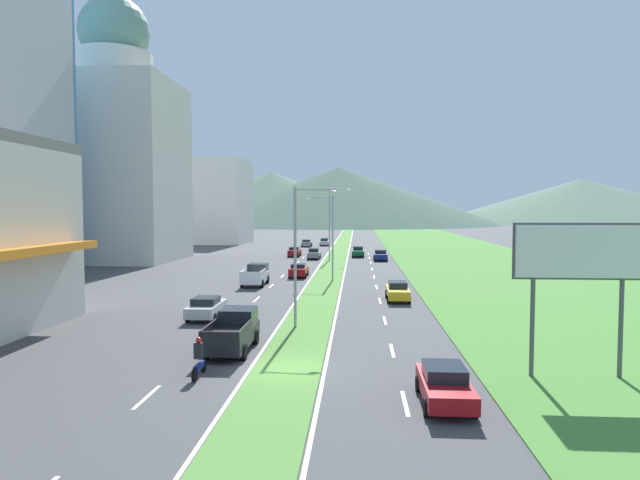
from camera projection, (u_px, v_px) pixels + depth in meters
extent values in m
plane|color=#424244|center=(287.00, 369.00, 25.66)|extent=(600.00, 600.00, 0.00)
cube|color=#518438|center=(336.00, 257.00, 85.43)|extent=(3.20, 240.00, 0.06)
cube|color=#477F33|center=(471.00, 258.00, 84.04)|extent=(24.00, 240.00, 0.06)
cube|color=silver|center=(147.00, 397.00, 21.88)|extent=(0.16, 2.80, 0.01)
cube|color=silver|center=(203.00, 347.00, 29.78)|extent=(0.16, 2.80, 0.01)
cube|color=silver|center=(235.00, 318.00, 37.68)|extent=(0.16, 2.80, 0.01)
cube|color=silver|center=(256.00, 299.00, 45.58)|extent=(0.16, 2.80, 0.01)
cube|color=silver|center=(271.00, 286.00, 53.47)|extent=(0.16, 2.80, 0.01)
cube|color=silver|center=(282.00, 276.00, 61.37)|extent=(0.16, 2.80, 0.01)
cube|color=silver|center=(291.00, 268.00, 69.27)|extent=(0.16, 2.80, 0.01)
cube|color=silver|center=(298.00, 262.00, 77.17)|extent=(0.16, 2.80, 0.01)
cube|color=silver|center=(303.00, 257.00, 85.06)|extent=(0.16, 2.80, 0.01)
cube|color=silver|center=(308.00, 253.00, 92.96)|extent=(0.16, 2.80, 0.01)
cube|color=silver|center=(405.00, 403.00, 21.19)|extent=(0.16, 2.80, 0.01)
cube|color=silver|center=(392.00, 350.00, 29.09)|extent=(0.16, 2.80, 0.01)
cube|color=silver|center=(385.00, 320.00, 36.99)|extent=(0.16, 2.80, 0.01)
cube|color=silver|center=(380.00, 301.00, 44.89)|extent=(0.16, 2.80, 0.01)
cube|color=silver|center=(376.00, 287.00, 52.78)|extent=(0.16, 2.80, 0.01)
cube|color=silver|center=(374.00, 277.00, 60.68)|extent=(0.16, 2.80, 0.01)
cube|color=silver|center=(372.00, 269.00, 68.58)|extent=(0.16, 2.80, 0.01)
cube|color=silver|center=(371.00, 263.00, 76.48)|extent=(0.16, 2.80, 0.01)
cube|color=silver|center=(369.00, 258.00, 84.38)|extent=(0.16, 2.80, 0.01)
cube|color=silver|center=(368.00, 254.00, 92.27)|extent=(0.16, 2.80, 0.01)
cube|color=silver|center=(325.00, 257.00, 85.55)|extent=(0.16, 240.00, 0.01)
cube|color=silver|center=(348.00, 257.00, 85.31)|extent=(0.16, 240.00, 0.01)
cube|color=beige|center=(117.00, 172.00, 79.80)|extent=(17.08, 17.08, 25.86)
cylinder|color=beige|center=(115.00, 67.00, 78.97)|extent=(10.43, 10.43, 3.97)
sphere|color=slate|center=(114.00, 32.00, 78.69)|extent=(9.93, 9.93, 9.93)
cube|color=silver|center=(212.00, 202.00, 121.30)|extent=(15.77, 15.77, 18.22)
cone|color=#516B56|center=(272.00, 198.00, 276.85)|extent=(127.51, 127.51, 26.33)
cone|color=#3D5647|center=(339.00, 196.00, 274.88)|extent=(158.66, 158.66, 28.42)
cone|color=#516B56|center=(580.00, 201.00, 303.33)|extent=(162.11, 162.11, 23.97)
cylinder|color=#99999E|center=(295.00, 258.00, 34.41)|extent=(0.18, 0.18, 8.87)
cylinder|color=#99999E|center=(314.00, 189.00, 34.00)|extent=(2.38, 0.28, 0.10)
ellipsoid|color=silver|center=(333.00, 192.00, 33.84)|extent=(0.56, 0.28, 0.20)
cylinder|color=#99999E|center=(333.00, 239.00, 56.87)|extent=(0.18, 0.18, 8.85)
cylinder|color=#99999E|center=(321.00, 197.00, 56.77)|extent=(2.51, 0.21, 0.10)
ellipsoid|color=silver|center=(309.00, 199.00, 56.93)|extent=(0.56, 0.28, 0.20)
cylinder|color=#99999E|center=(329.00, 224.00, 79.48)|extent=(0.18, 0.18, 10.57)
cylinder|color=#99999E|center=(339.00, 189.00, 79.22)|extent=(2.72, 0.33, 0.10)
ellipsoid|color=silver|center=(348.00, 190.00, 79.25)|extent=(0.56, 0.28, 0.20)
cylinder|color=#4C4C51|center=(532.00, 327.00, 24.37)|extent=(0.20, 0.20, 4.48)
cylinder|color=#4C4C51|center=(621.00, 329.00, 24.11)|extent=(0.20, 0.20, 4.48)
cube|color=silver|center=(579.00, 251.00, 23.95)|extent=(5.43, 0.16, 2.30)
cube|color=#4C4C51|center=(578.00, 251.00, 24.07)|extent=(5.63, 0.08, 2.50)
cube|color=#B2B2B7|center=(325.00, 242.00, 112.98)|extent=(1.71, 4.59, 0.65)
cube|color=black|center=(325.00, 240.00, 112.77)|extent=(1.47, 2.02, 0.53)
cylinder|color=black|center=(321.00, 243.00, 114.47)|extent=(0.22, 0.64, 0.64)
cylinder|color=black|center=(329.00, 244.00, 114.36)|extent=(0.22, 0.64, 0.64)
cylinder|color=black|center=(320.00, 244.00, 111.64)|extent=(0.22, 0.64, 0.64)
cylinder|color=black|center=(328.00, 244.00, 111.53)|extent=(0.22, 0.64, 0.64)
cube|color=#B2B2B7|center=(207.00, 309.00, 37.59)|extent=(1.86, 4.39, 0.71)
cube|color=black|center=(206.00, 301.00, 37.38)|extent=(1.60, 1.93, 0.47)
cylinder|color=black|center=(199.00, 310.00, 39.03)|extent=(0.22, 0.64, 0.64)
cylinder|color=black|center=(224.00, 310.00, 38.91)|extent=(0.22, 0.64, 0.64)
cylinder|color=black|center=(188.00, 318.00, 36.32)|extent=(0.22, 0.64, 0.64)
cylinder|color=black|center=(214.00, 318.00, 36.20)|extent=(0.22, 0.64, 0.64)
cube|color=slate|center=(307.00, 243.00, 109.66)|extent=(1.84, 4.07, 0.68)
cube|color=black|center=(307.00, 241.00, 109.46)|extent=(1.58, 1.79, 0.41)
cylinder|color=black|center=(303.00, 245.00, 110.99)|extent=(0.22, 0.64, 0.64)
cylinder|color=black|center=(312.00, 245.00, 110.88)|extent=(0.22, 0.64, 0.64)
cylinder|color=black|center=(302.00, 245.00, 108.48)|extent=(0.22, 0.64, 0.64)
cylinder|color=black|center=(311.00, 245.00, 108.36)|extent=(0.22, 0.64, 0.64)
cube|color=maroon|center=(445.00, 387.00, 21.11)|extent=(1.78, 4.38, 0.64)
cube|color=black|center=(444.00, 371.00, 21.26)|extent=(1.53, 1.93, 0.50)
cylinder|color=black|center=(475.00, 409.00, 19.72)|extent=(0.22, 0.64, 0.64)
cylinder|color=black|center=(427.00, 408.00, 19.84)|extent=(0.22, 0.64, 0.64)
cylinder|color=black|center=(461.00, 385.00, 22.43)|extent=(0.22, 0.64, 0.64)
cylinder|color=black|center=(418.00, 384.00, 22.54)|extent=(0.22, 0.64, 0.64)
cube|color=maroon|center=(299.00, 271.00, 60.65)|extent=(1.79, 4.33, 0.75)
cube|color=black|center=(299.00, 266.00, 60.45)|extent=(1.54, 1.91, 0.41)
cylinder|color=black|center=(292.00, 273.00, 62.07)|extent=(0.22, 0.64, 0.64)
cylinder|color=black|center=(308.00, 273.00, 61.95)|extent=(0.22, 0.64, 0.64)
cylinder|color=black|center=(289.00, 275.00, 59.40)|extent=(0.22, 0.64, 0.64)
cylinder|color=black|center=(305.00, 276.00, 59.28)|extent=(0.22, 0.64, 0.64)
cube|color=#0C5128|center=(358.00, 252.00, 86.28)|extent=(1.77, 4.60, 0.74)
cube|color=black|center=(358.00, 248.00, 86.43)|extent=(1.52, 2.02, 0.55)
cylinder|color=black|center=(364.00, 256.00, 84.83)|extent=(0.22, 0.64, 0.64)
cylinder|color=black|center=(353.00, 255.00, 84.94)|extent=(0.22, 0.64, 0.64)
cylinder|color=black|center=(363.00, 254.00, 87.67)|extent=(0.22, 0.64, 0.64)
cylinder|color=black|center=(353.00, 254.00, 87.78)|extent=(0.22, 0.64, 0.64)
cube|color=slate|center=(314.00, 254.00, 82.69)|extent=(1.70, 4.76, 0.76)
cube|color=black|center=(314.00, 250.00, 82.47)|extent=(1.46, 2.09, 0.52)
cylinder|color=black|center=(310.00, 256.00, 84.24)|extent=(0.22, 0.64, 0.64)
cylinder|color=black|center=(320.00, 256.00, 84.13)|extent=(0.22, 0.64, 0.64)
cylinder|color=black|center=(308.00, 258.00, 81.30)|extent=(0.22, 0.64, 0.64)
cylinder|color=black|center=(319.00, 258.00, 81.19)|extent=(0.22, 0.64, 0.64)
cube|color=navy|center=(380.00, 256.00, 79.90)|extent=(1.85, 4.14, 0.70)
cube|color=black|center=(380.00, 252.00, 80.03)|extent=(1.59, 1.82, 0.52)
cylinder|color=black|center=(387.00, 259.00, 78.58)|extent=(0.22, 0.64, 0.64)
cylinder|color=black|center=(375.00, 259.00, 78.70)|extent=(0.22, 0.64, 0.64)
cylinder|color=black|center=(386.00, 258.00, 81.13)|extent=(0.22, 0.64, 0.64)
cylinder|color=black|center=(374.00, 258.00, 81.25)|extent=(0.22, 0.64, 0.64)
cube|color=maroon|center=(295.00, 252.00, 87.03)|extent=(1.73, 4.53, 0.77)
cube|color=black|center=(294.00, 248.00, 86.81)|extent=(1.49, 1.99, 0.41)
cylinder|color=black|center=(290.00, 254.00, 88.50)|extent=(0.22, 0.64, 0.64)
cylinder|color=black|center=(301.00, 254.00, 88.39)|extent=(0.22, 0.64, 0.64)
cylinder|color=black|center=(288.00, 255.00, 85.71)|extent=(0.22, 0.64, 0.64)
cylinder|color=black|center=(299.00, 255.00, 85.59)|extent=(0.22, 0.64, 0.64)
cube|color=yellow|center=(398.00, 292.00, 45.03)|extent=(1.71, 4.71, 0.71)
cube|color=black|center=(398.00, 285.00, 45.18)|extent=(1.47, 2.07, 0.50)
cylinder|color=black|center=(409.00, 300.00, 43.54)|extent=(0.22, 0.64, 0.64)
cylinder|color=black|center=(389.00, 299.00, 43.65)|extent=(0.22, 0.64, 0.64)
cylinder|color=black|center=(406.00, 294.00, 46.45)|extent=(0.22, 0.64, 0.64)
cylinder|color=black|center=(387.00, 294.00, 46.56)|extent=(0.22, 0.64, 0.64)
cube|color=silver|center=(255.00, 277.00, 53.85)|extent=(2.00, 5.40, 0.80)
cube|color=black|center=(258.00, 267.00, 55.40)|extent=(1.84, 2.00, 0.80)
cube|color=silver|center=(243.00, 272.00, 52.78)|extent=(0.10, 3.20, 0.44)
cube|color=silver|center=(263.00, 272.00, 52.65)|extent=(0.10, 3.20, 0.44)
cube|color=silver|center=(250.00, 274.00, 51.17)|extent=(1.84, 0.10, 0.44)
cylinder|color=black|center=(249.00, 279.00, 55.55)|extent=(0.26, 0.80, 0.80)
cylinder|color=black|center=(268.00, 279.00, 55.42)|extent=(0.26, 0.80, 0.80)
cylinder|color=black|center=(242.00, 284.00, 52.32)|extent=(0.26, 0.80, 0.80)
cylinder|color=black|center=(262.00, 284.00, 52.19)|extent=(0.26, 0.80, 0.80)
cube|color=black|center=(232.00, 336.00, 28.88)|extent=(2.00, 5.40, 0.80)
cube|color=black|center=(238.00, 315.00, 30.43)|extent=(1.84, 2.00, 0.80)
cube|color=black|center=(209.00, 329.00, 27.81)|extent=(0.10, 3.20, 0.44)
cube|color=black|center=(245.00, 329.00, 27.68)|extent=(0.10, 3.20, 0.44)
cube|color=black|center=(219.00, 336.00, 26.20)|extent=(1.84, 0.10, 0.44)
cylinder|color=black|center=(222.00, 336.00, 30.58)|extent=(0.26, 0.80, 0.80)
cylinder|color=black|center=(256.00, 337.00, 30.45)|extent=(0.26, 0.80, 0.80)
cylinder|color=black|center=(206.00, 351.00, 27.35)|extent=(0.26, 0.80, 0.80)
cylinder|color=black|center=(244.00, 352.00, 27.22)|extent=(0.26, 0.80, 0.80)
cylinder|color=black|center=(204.00, 366.00, 25.24)|extent=(0.10, 0.60, 0.60)
cylinder|color=black|center=(195.00, 375.00, 23.84)|extent=(0.12, 0.60, 0.60)
cube|color=navy|center=(199.00, 366.00, 24.53)|extent=(0.20, 1.12, 0.25)
ellipsoid|color=navy|center=(200.00, 357.00, 24.71)|extent=(0.24, 0.44, 0.24)
cube|color=black|center=(198.00, 351.00, 24.39)|extent=(0.36, 0.28, 0.70)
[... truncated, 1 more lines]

